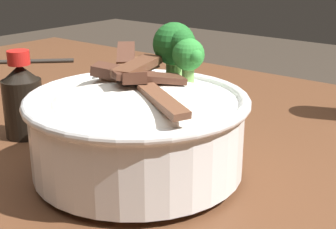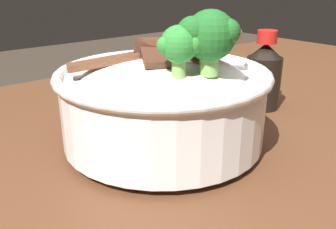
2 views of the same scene
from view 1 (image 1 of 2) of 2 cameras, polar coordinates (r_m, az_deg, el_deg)
name	(u,v)px [view 1 (image 1 of 2)]	position (r m, az deg, el deg)	size (l,w,h in m)	color
dining_table	(129,222)	(0.68, -4.65, -12.59)	(1.38, 0.87, 0.79)	#56331E
rice_bowl	(139,121)	(0.51, -3.46, -0.72)	(0.24, 0.24, 0.16)	white
chopsticks_pair	(26,61)	(1.09, -16.49, 6.05)	(0.16, 0.16, 0.01)	#28231E
soy_sauce_bottle	(23,100)	(0.65, -16.80, 1.69)	(0.05, 0.05, 0.11)	black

